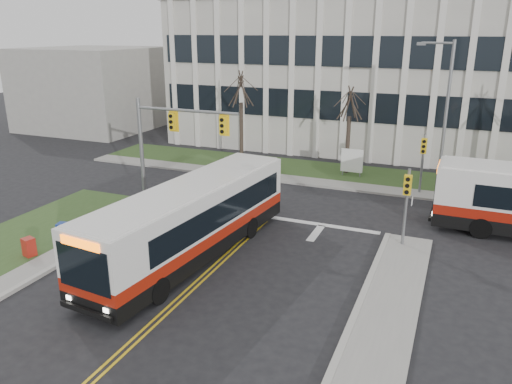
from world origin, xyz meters
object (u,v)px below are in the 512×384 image
Objects in this scene: newspaper_box_blue at (64,232)px; newspaper_box_red at (29,248)px; streetlight at (443,110)px; bus_main at (192,222)px; directory_sign at (352,161)px.

newspaper_box_blue is 2.01m from newspaper_box_red.
newspaper_box_red is (-0.12, -2.00, 0.00)m from newspaper_box_blue.
streetlight is 23.77m from newspaper_box_red.
streetlight is 9.68× the size of newspaper_box_red.
bus_main is (-9.42, -13.90, -3.54)m from streetlight.
streetlight is 6.96m from directory_sign.
bus_main is at bearing -104.35° from directory_sign.
streetlight is at bearing -13.23° from directory_sign.
bus_main reaches higher than newspaper_box_blue.
directory_sign reaches higher than newspaper_box_red.
bus_main is at bearing 40.89° from newspaper_box_red.
directory_sign reaches higher than newspaper_box_blue.
streetlight is 17.16m from bus_main.
bus_main reaches higher than directory_sign.
directory_sign is at bearing 81.63° from bus_main.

